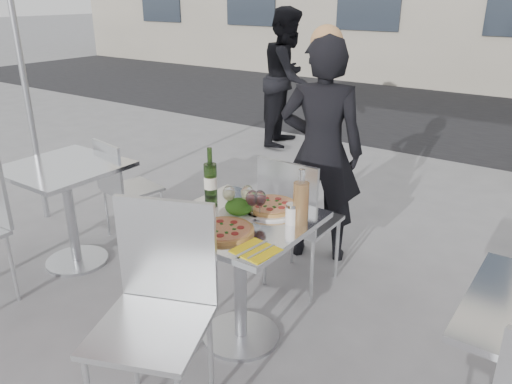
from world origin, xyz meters
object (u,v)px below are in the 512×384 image
Objects in this scene: main_table at (240,254)px; side_chair_lfar at (122,182)px; salad_plate at (239,208)px; napkin_right at (256,250)px; pedestrian_a at (288,78)px; pizza_far at (271,207)px; chair_near at (158,298)px; wineglass_white_a at (229,194)px; napkin_left at (170,221)px; sugar_shaker at (292,214)px; wineglass_white_b at (247,194)px; carafe at (301,202)px; wine_bottle at (210,178)px; chair_far at (295,214)px; side_table_left at (67,194)px; woman_diner at (321,152)px; pizza_near at (224,230)px; wineglass_red_b at (260,199)px; wineglass_red_a at (252,199)px.

side_chair_lfar is (-1.49, 0.47, -0.06)m from main_table.
salad_plate is 1.09× the size of napkin_right.
pizza_far is (1.96, -3.34, -0.08)m from pedestrian_a.
wineglass_white_a is (-0.09, 0.63, 0.26)m from chair_near.
pedestrian_a is at bearing 123.76° from napkin_left.
wineglass_white_a is (-0.34, -0.08, 0.06)m from sugar_shaker.
carafe is at bearing 9.42° from wineglass_white_b.
carafe is at bearing -15.83° from pizza_far.
carafe is at bearing -162.11° from pedestrian_a.
salad_plate is at bearing 60.05° from napkin_left.
wine_bottle is (-0.28, 0.10, 0.08)m from salad_plate.
chair_far is 4.35× the size of napkin_left.
salad_plate is 0.76× the size of carafe.
napkin_left is (1.23, -0.23, 0.21)m from side_table_left.
napkin_left is 0.54m from napkin_right.
woman_diner is 5.40× the size of pizza_near.
pizza_far is (0.03, 0.36, 0.00)m from pizza_near.
pizza_near is (1.52, -0.64, 0.28)m from side_chair_lfar.
salad_plate is at bearing 107.17° from pizza_near.
wineglass_red_b is (0.09, 0.06, 0.32)m from main_table.
sugar_shaker reaches higher than main_table.
side_table_left is 2.54× the size of wine_bottle.
wineglass_white_b is (1.49, 0.08, 0.32)m from side_table_left.
wineglass_white_a reaches higher than pizza_far.
chair_near reaches higher than wineglass_white_a.
pizza_far is 2.06× the size of wineglass_white_b.
sugar_shaker is (0.37, -1.02, -0.00)m from woman_diner.
napkin_left is at bearing -171.46° from pedestrian_a.
chair_far reaches higher than pizza_far.
pedestrian_a is 3.75m from wine_bottle.
side_chair_lfar is at bearing 165.63° from napkin_right.
pedestrian_a reaches higher than sugar_shaker.
napkin_left is (-0.26, -0.32, -0.11)m from wineglass_white_b.
wine_bottle is (-0.19, -0.98, 0.06)m from woman_diner.
wineglass_red_b is at bearing -81.94° from pizza_far.
wineglass_red_b is (0.40, -0.08, -0.00)m from wine_bottle.
wine_bottle is at bearing 154.42° from napkin_right.
wineglass_red_a is at bearing 63.92° from chair_near.
wineglass_white_a is 0.17m from wineglass_red_b.
main_table is 4.02m from pedestrian_a.
salad_plate is at bearing -171.15° from wineglass_red_b.
wineglass_white_a and wineglass_white_b have the same top height.
pizza_far is 1.12× the size of carafe.
main_table is 4.76× the size of wineglass_red_b.
wine_bottle reaches higher than wineglass_red_a.
pizza_near is 0.25m from wineglass_white_a.
wineglass_red_b reaches higher than salad_plate.
pedestrian_a is at bearing 119.61° from wineglass_red_b.
woman_diner reaches higher than wineglass_white_a.
pedestrian_a is 5.23× the size of pizza_far.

